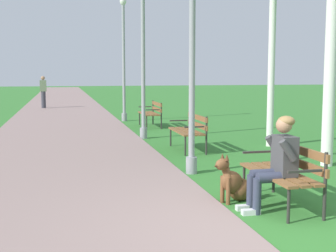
# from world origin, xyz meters

# --- Properties ---
(ground_plane) EXTENTS (120.00, 120.00, 0.00)m
(ground_plane) POSITION_xyz_m (0.00, 0.00, 0.00)
(ground_plane) COLOR #33752D
(paved_path) EXTENTS (4.04, 60.00, 0.04)m
(paved_path) POSITION_xyz_m (-2.31, 24.00, 0.02)
(paved_path) COLOR gray
(paved_path) RESTS_ON ground
(park_bench_near) EXTENTS (0.55, 1.50, 0.85)m
(park_bench_near) POSITION_xyz_m (0.55, 0.89, 0.51)
(park_bench_near) COLOR brown
(park_bench_near) RESTS_ON ground
(park_bench_mid) EXTENTS (0.55, 1.50, 0.85)m
(park_bench_mid) POSITION_xyz_m (0.54, 5.54, 0.51)
(park_bench_mid) COLOR brown
(park_bench_mid) RESTS_ON ground
(park_bench_far) EXTENTS (0.55, 1.50, 0.85)m
(park_bench_far) POSITION_xyz_m (0.56, 10.34, 0.51)
(park_bench_far) COLOR brown
(park_bench_far) RESTS_ON ground
(person_seated_on_near_bench) EXTENTS (0.74, 0.49, 1.25)m
(person_seated_on_near_bench) POSITION_xyz_m (0.35, 0.72, 0.68)
(person_seated_on_near_bench) COLOR #33384C
(person_seated_on_near_bench) RESTS_ON ground
(dog_brown) EXTENTS (0.80, 0.45, 0.71)m
(dog_brown) POSITION_xyz_m (-0.03, 1.23, 0.26)
(dog_brown) COLOR brown
(dog_brown) RESTS_ON ground
(lamp_post_near) EXTENTS (0.24, 0.24, 3.97)m
(lamp_post_near) POSITION_xyz_m (-0.12, 3.12, 2.05)
(lamp_post_near) COLOR gray
(lamp_post_near) RESTS_ON ground
(lamp_post_mid) EXTENTS (0.24, 0.24, 4.18)m
(lamp_post_mid) POSITION_xyz_m (-0.18, 7.68, 2.16)
(lamp_post_mid) COLOR gray
(lamp_post_mid) RESTS_ON ground
(lamp_post_far) EXTENTS (0.24, 0.24, 4.58)m
(lamp_post_far) POSITION_xyz_m (-0.09, 12.38, 2.37)
(lamp_post_far) COLOR gray
(lamp_post_far) RESTS_ON ground
(pedestrian_distant) EXTENTS (0.32, 0.22, 1.65)m
(pedestrian_distant) POSITION_xyz_m (-3.26, 19.25, 0.84)
(pedestrian_distant) COLOR #383842
(pedestrian_distant) RESTS_ON ground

